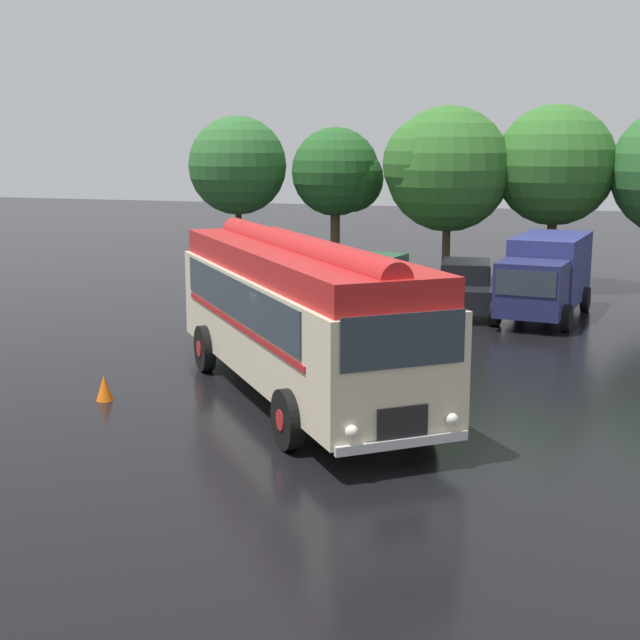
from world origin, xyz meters
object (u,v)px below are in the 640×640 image
box_van (546,274)px  traffic_cone (104,388)px  car_mid_left (466,287)px  vintage_bus (297,310)px  car_near_left (375,280)px

box_van → traffic_cone: bearing=-122.1°
car_mid_left → vintage_bus: bearing=-98.9°
car_mid_left → traffic_cone: car_mid_left is taller
vintage_bus → car_mid_left: vintage_bus is taller
car_near_left → car_mid_left: 3.18m
car_mid_left → car_near_left: bearing=171.7°
vintage_bus → traffic_cone: 4.40m
box_van → traffic_cone: (-7.95, -12.67, -1.09)m
car_near_left → box_van: bearing=-2.8°
box_van → traffic_cone: size_ratio=10.76×
car_near_left → traffic_cone: bearing=-100.2°
vintage_bus → car_near_left: (-1.44, 11.36, -1.05)m
vintage_bus → car_near_left: 11.50m
box_van → traffic_cone: 15.00m
vintage_bus → traffic_cone: (-3.77, -1.59, -1.62)m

